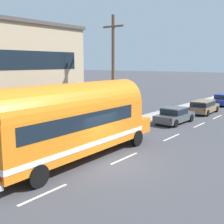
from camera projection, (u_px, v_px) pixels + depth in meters
ground_plane at (112, 164)px, 14.74m from camera, size 300.00×300.00×0.00m
lane_markings at (174, 120)px, 26.27m from camera, size 3.95×80.00×0.01m
sidewalk_slab at (138, 121)px, 25.43m from camera, size 2.01×90.00×0.15m
utility_pole at (113, 73)px, 21.00m from camera, size 1.80×0.24×8.50m
painted_bus at (67, 119)px, 14.54m from camera, size 2.71×12.19×4.12m
car_lead at (174, 115)px, 24.69m from camera, size 2.03×4.40×1.37m
car_second at (204, 106)px, 29.36m from camera, size 2.01×4.54×1.37m
car_third at (224, 99)px, 35.42m from camera, size 2.09×4.82×1.37m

